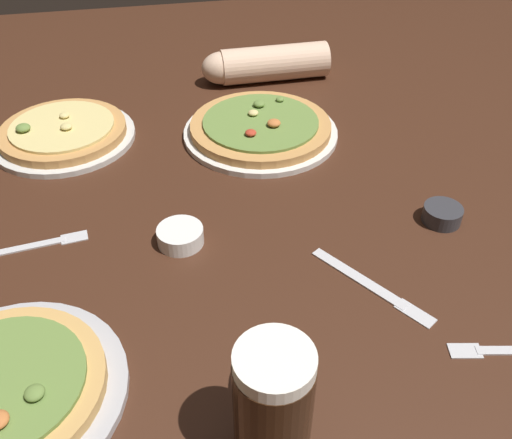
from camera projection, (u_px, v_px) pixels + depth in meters
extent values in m
cube|color=#3D2114|center=(256.00, 235.00, 0.98)|extent=(2.40, 2.40, 0.03)
cylinder|color=#B2B2B7|center=(7.00, 395.00, 0.71)|extent=(0.31, 0.31, 0.01)
cylinder|color=tan|center=(3.00, 388.00, 0.70)|extent=(0.25, 0.25, 0.02)
cylinder|color=olive|center=(1.00, 382.00, 0.70)|extent=(0.21, 0.21, 0.01)
ellipsoid|color=olive|center=(34.00, 393.00, 0.67)|extent=(0.02, 0.02, 0.01)
cylinder|color=silver|center=(261.00, 133.00, 1.21)|extent=(0.33, 0.33, 0.01)
cylinder|color=tan|center=(261.00, 127.00, 1.21)|extent=(0.30, 0.30, 0.02)
cylinder|color=olive|center=(261.00, 122.00, 1.20)|extent=(0.25, 0.25, 0.01)
ellipsoid|color=#C67038|center=(274.00, 123.00, 1.17)|extent=(0.03, 0.03, 0.01)
ellipsoid|color=olive|center=(280.00, 99.00, 1.26)|extent=(0.02, 0.02, 0.01)
ellipsoid|color=#B73823|center=(251.00, 133.00, 1.14)|extent=(0.02, 0.02, 0.01)
ellipsoid|color=olive|center=(259.00, 104.00, 1.24)|extent=(0.03, 0.03, 0.01)
ellipsoid|color=#DBC67A|center=(253.00, 113.00, 1.21)|extent=(0.02, 0.02, 0.01)
cylinder|color=silver|center=(65.00, 137.00, 1.20)|extent=(0.30, 0.30, 0.01)
cylinder|color=tan|center=(63.00, 131.00, 1.19)|extent=(0.26, 0.26, 0.02)
cylinder|color=#DBC67A|center=(62.00, 126.00, 1.18)|extent=(0.22, 0.22, 0.01)
ellipsoid|color=#DBC67A|center=(64.00, 115.00, 1.20)|extent=(0.02, 0.02, 0.01)
ellipsoid|color=olive|center=(23.00, 128.00, 1.16)|extent=(0.03, 0.03, 0.01)
ellipsoid|color=#DBC67A|center=(66.00, 127.00, 1.16)|extent=(0.02, 0.02, 0.01)
cylinder|color=black|center=(273.00, 409.00, 0.62)|extent=(0.09, 0.09, 0.15)
cylinder|color=white|center=(274.00, 362.00, 0.57)|extent=(0.09, 0.09, 0.02)
torus|color=silver|center=(273.00, 366.00, 0.66)|extent=(0.03, 0.10, 0.10)
cylinder|color=white|center=(180.00, 236.00, 0.94)|extent=(0.08, 0.08, 0.03)
cylinder|color=#333338|center=(442.00, 214.00, 0.98)|extent=(0.07, 0.07, 0.03)
cube|color=silver|center=(3.00, 251.00, 0.93)|extent=(0.20, 0.04, 0.01)
cube|color=silver|center=(74.00, 237.00, 0.95)|extent=(0.05, 0.03, 0.00)
cube|color=silver|center=(359.00, 277.00, 0.88)|extent=(0.11, 0.16, 0.01)
cube|color=silver|center=(415.00, 313.00, 0.82)|extent=(0.05, 0.06, 0.00)
cube|color=silver|center=(465.00, 350.00, 0.77)|extent=(0.05, 0.03, 0.00)
cylinder|color=beige|center=(275.00, 63.00, 1.41)|extent=(0.27, 0.09, 0.09)
ellipsoid|color=beige|center=(222.00, 68.00, 1.38)|extent=(0.10, 0.08, 0.08)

